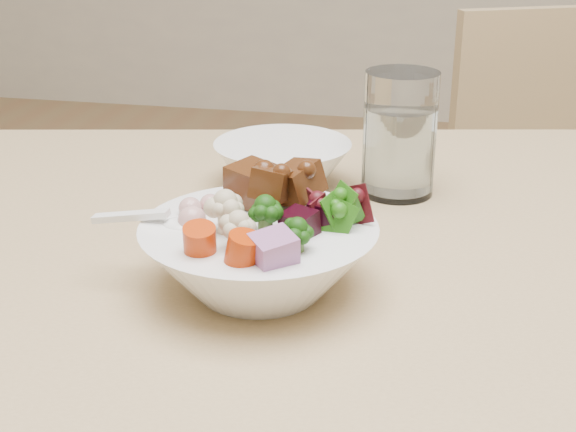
{
  "coord_description": "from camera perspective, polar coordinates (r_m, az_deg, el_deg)",
  "views": [
    {
      "loc": [
        -0.1,
        -0.56,
        0.99
      ],
      "look_at": [
        -0.22,
        0.0,
        0.75
      ],
      "focal_mm": 50.0,
      "sensor_mm": 36.0,
      "label": 1
    }
  ],
  "objects": [
    {
      "name": "soup_spoon",
      "position": [
        0.64,
        -8.45,
        -0.51
      ],
      "size": [
        0.09,
        0.03,
        0.02
      ],
      "rotation": [
        0.0,
        0.0,
        -0.01
      ],
      "color": "white",
      "rests_on": "food_bowl"
    },
    {
      "name": "chair_far",
      "position": [
        1.48,
        19.24,
        -0.33
      ],
      "size": [
        0.49,
        0.49,
        0.8
      ],
      "rotation": [
        0.0,
        0.0,
        0.43
      ],
      "color": "tan",
      "rests_on": "ground"
    },
    {
      "name": "side_bowl",
      "position": [
        0.86,
        -0.39,
        3.66
      ],
      "size": [
        0.15,
        0.15,
        0.05
      ],
      "primitive_type": null,
      "color": "white",
      "rests_on": "dining_table"
    },
    {
      "name": "food_bowl",
      "position": [
        0.64,
        -1.91,
        -2.62
      ],
      "size": [
        0.19,
        0.19,
        0.1
      ],
      "color": "white",
      "rests_on": "dining_table"
    },
    {
      "name": "water_glass",
      "position": [
        0.84,
        7.92,
        5.45
      ],
      "size": [
        0.08,
        0.08,
        0.13
      ],
      "color": "white",
      "rests_on": "dining_table"
    }
  ]
}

